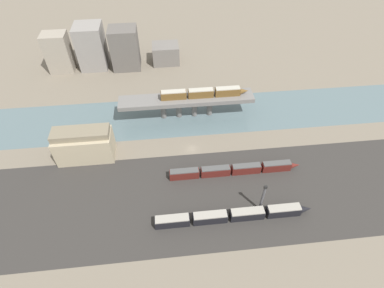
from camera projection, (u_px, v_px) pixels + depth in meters
ground_plane at (192, 149)px, 123.59m from camera, size 400.00×400.00×0.00m
railbed_yard at (199, 197)px, 106.79m from camera, size 280.00×42.00×0.01m
river_water at (187, 115)px, 138.80m from camera, size 320.00×28.15×0.01m
bridge at (187, 101)px, 132.83m from camera, size 59.65×9.02×10.20m
train_on_bridge at (204, 93)px, 130.81m from camera, size 38.77×3.02×3.80m
train_yard_near at (233, 215)px, 99.48m from camera, size 53.03×3.19×3.82m
train_yard_mid at (234, 170)px, 113.28m from camera, size 50.32×2.73×3.90m
warehouse_building at (84, 144)px, 116.14m from camera, size 21.78×10.27×13.92m
signal_tower at (262, 198)px, 98.71m from camera, size 1.00×0.89×13.12m
city_block_far_left at (58, 53)px, 159.22m from camera, size 12.57×10.06×20.82m
city_block_left at (91, 47)px, 161.33m from camera, size 14.19×14.48×23.37m
city_block_center at (125, 48)px, 161.07m from camera, size 14.67×12.52×22.24m
city_block_right at (166, 54)px, 168.89m from camera, size 14.65×11.90×10.50m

